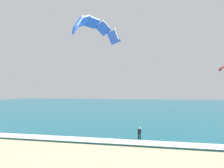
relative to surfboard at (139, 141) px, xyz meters
name	(u,v)px	position (x,y,z in m)	size (l,w,h in m)	color
sea	(147,106)	(-0.70, 57.43, 0.07)	(200.00, 120.00, 0.20)	#146075
surf_foam	(132,142)	(-0.70, -1.57, 0.19)	(200.00, 2.23, 0.04)	white
surfboard	(139,141)	(0.00, 0.00, 0.00)	(0.73, 1.46, 0.09)	#239EC6
kitesurfer	(139,133)	(0.00, 0.02, 0.91)	(0.59, 0.59, 1.69)	black
kite_primary	(95,27)	(-6.94, 3.95, 15.93)	(9.30, 8.61, 16.22)	blue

